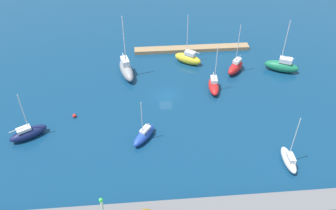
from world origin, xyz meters
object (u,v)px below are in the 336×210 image
Objects in this scene: pier_dock at (192,49)px; harbor_beacon at (102,206)px; sailboat_red_lone_north at (235,67)px; sailboat_blue_along_channel at (144,135)px; sailboat_red_inner_mooring at (214,85)px; sailboat_white_far_north at (289,160)px; sailboat_green_far_south at (282,66)px; sailboat_gray_west_end at (126,69)px; mooring_buoy_red at (74,116)px; sailboat_navy_by_breakwater at (28,133)px; sailboat_yellow_lone_south at (188,58)px.

pier_dock is 48.06m from harbor_beacon.
sailboat_red_lone_north is 27.81m from sailboat_blue_along_channel.
harbor_beacon is 0.37× the size of sailboat_red_inner_mooring.
sailboat_blue_along_channel is 23.82m from sailboat_white_far_north.
sailboat_blue_along_channel is at bearing 56.23° from sailboat_green_far_south.
sailboat_red_inner_mooring is (-17.56, 6.69, -0.46)m from sailboat_gray_west_end.
sailboat_green_far_south reaches higher than mooring_buoy_red.
pier_dock is 1.97× the size of sailboat_gray_west_end.
pier_dock is at bearing -112.14° from harbor_beacon.
sailboat_white_far_north is 0.92× the size of sailboat_red_inner_mooring.
mooring_buoy_red is at bearing -72.25° from sailboat_red_inner_mooring.
sailboat_navy_by_breakwater is 35.88m from sailboat_red_inner_mooring.
sailboat_red_inner_mooring reaches higher than sailboat_blue_along_channel.
sailboat_navy_by_breakwater is (19.75, -2.10, 0.11)m from sailboat_blue_along_channel.
harbor_beacon is at bearing 68.00° from sailboat_green_far_south.
sailboat_navy_by_breakwater is (30.30, 21.33, -0.23)m from sailboat_yellow_lone_south.
sailboat_yellow_lone_south is 1.13× the size of sailboat_red_inner_mooring.
sailboat_blue_along_channel is 0.72× the size of sailboat_yellow_lone_south.
sailboat_green_far_south is 0.86× the size of sailboat_gray_west_end.
sailboat_green_far_south is at bearing 150.30° from pier_dock.
sailboat_white_far_north is at bearing 107.36° from sailboat_blue_along_channel.
sailboat_red_lone_north is 43.47m from sailboat_navy_by_breakwater.
sailboat_green_far_south is at bearing 127.04° from sailboat_red_lone_north.
sailboat_green_far_south is at bearing 114.23° from sailboat_red_inner_mooring.
sailboat_navy_by_breakwater is at bearing 68.35° from sailboat_yellow_lone_south.
sailboat_navy_by_breakwater is (31.99, 26.86, 0.63)m from pier_dock.
sailboat_red_lone_north reaches higher than sailboat_red_inner_mooring.
harbor_beacon reaches higher than pier_dock.
sailboat_green_far_south reaches higher than sailboat_red_inner_mooring.
pier_dock is 2.40× the size of sailboat_red_lone_north.
sailboat_red_inner_mooring is (-34.19, -10.89, 0.02)m from sailboat_navy_by_breakwater.
mooring_buoy_red is (43.00, 11.80, -0.99)m from sailboat_green_far_south.
pier_dock is 3.28× the size of sailboat_blue_along_channel.
sailboat_gray_west_end is 14.18m from sailboat_yellow_lone_south.
sailboat_red_inner_mooring is at bearing -167.10° from mooring_buoy_red.
sailboat_gray_west_end is at bearing -135.40° from sailboat_blue_along_channel.
sailboat_white_far_north is at bearing 29.39° from sailboat_gray_west_end.
sailboat_red_inner_mooring is at bearing -5.02° from sailboat_red_lone_north.
sailboat_red_lone_north is at bearing -159.67° from mooring_buoy_red.
pier_dock is at bearing -73.76° from sailboat_yellow_lone_south.
sailboat_gray_west_end is 1.51× the size of sailboat_navy_by_breakwater.
sailboat_navy_by_breakwater is at bearing 42.97° from sailboat_green_far_south.
pier_dock is at bearing -138.28° from mooring_buoy_red.
sailboat_red_inner_mooring is at bearing -11.64° from sailboat_navy_by_breakwater.
pier_dock is at bearing -101.74° from sailboat_red_lone_north.
harbor_beacon is 0.40× the size of sailboat_white_far_north.
pier_dock is 16.12m from sailboat_red_inner_mooring.
sailboat_yellow_lone_south is at bearing -75.18° from sailboat_red_lone_north.
sailboat_red_inner_mooring is at bearing 97.85° from pier_dock.
mooring_buoy_red is (27.05, 6.19, -0.72)m from sailboat_red_inner_mooring.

